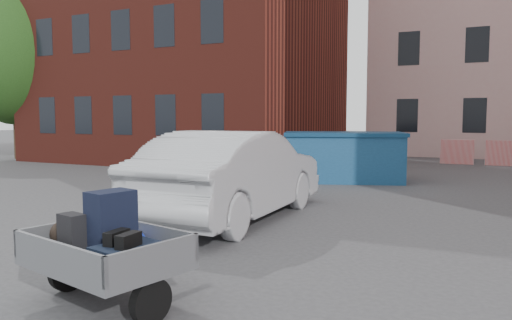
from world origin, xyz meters
The scene contains 8 objects.
ground centered at (0.00, 0.00, 0.00)m, with size 120.00×120.00×0.00m, color #38383A.
building_brick centered at (-9.00, 13.00, 7.00)m, with size 12.00×10.00×14.00m, color #591E16.
far_building centered at (-20.00, 22.00, 4.00)m, with size 6.00×6.00×8.00m, color maroon.
tree centered at (-16.00, 9.00, 5.17)m, with size 5.28×5.28×8.30m.
barriers centered at (4.20, 15.00, 0.50)m, with size 4.70×0.18×1.00m.
trailer centered at (0.33, -3.19, 0.61)m, with size 1.81×1.94×1.20m.
dumpster centered at (-0.21, 7.64, 0.75)m, with size 3.93×2.88×1.48m.
silver_car centered at (-0.56, 1.32, 0.84)m, with size 1.78×5.11×1.69m, color #ADAFB4.
Camera 1 is at (3.90, -7.03, 1.95)m, focal length 35.00 mm.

